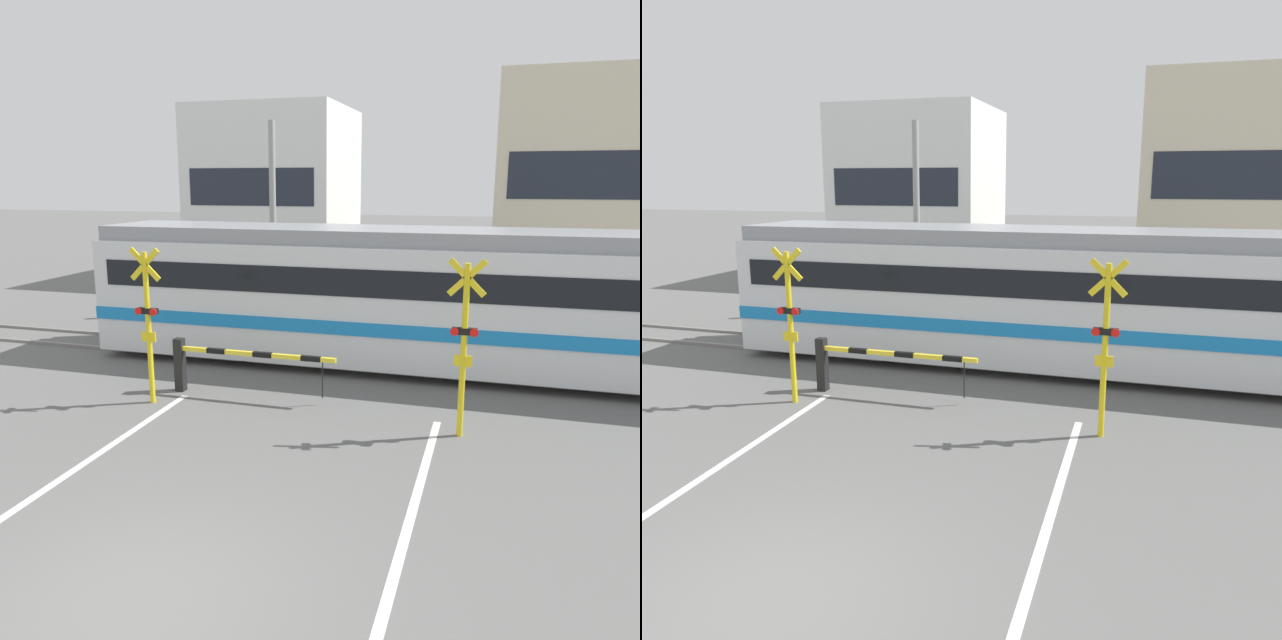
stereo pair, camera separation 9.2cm
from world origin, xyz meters
TOP-DOWN VIEW (x-y plane):
  - ground_plane at (0.00, 0.00)m, footprint 160.00×160.00m
  - rail_track_near at (0.00, 9.08)m, footprint 50.00×0.10m
  - rail_track_far at (0.00, 10.51)m, footprint 50.00×0.10m
  - road_stripe_left at (-2.71, 1.13)m, footprint 0.14×10.26m
  - road_stripe_right at (2.71, 1.13)m, footprint 0.14×10.26m
  - commuter_train at (3.63, 9.80)m, footprint 19.89×2.91m
  - crossing_barrier_near at (-2.08, 6.56)m, footprint 3.65×0.20m
  - crossing_barrier_far at (2.08, 12.60)m, footprint 3.65×0.20m
  - crossing_signal_left at (-3.16, 5.71)m, footprint 0.68×0.15m
  - crossing_signal_right at (3.16, 5.71)m, footprint 0.68×0.15m
  - pedestrian at (-0.45, 14.61)m, footprint 0.38×0.23m
  - building_left_of_street at (-6.66, 23.02)m, footprint 6.70×6.48m
  - building_right_of_street at (6.18, 23.02)m, footprint 5.74×6.48m
  - utility_pole_streetside at (-3.91, 15.10)m, footprint 0.22×0.22m

SIDE VIEW (x-z plane):
  - ground_plane at x=0.00m, z-range 0.00..0.00m
  - road_stripe_left at x=-2.71m, z-range 0.00..0.01m
  - road_stripe_right at x=2.71m, z-range 0.00..0.01m
  - rail_track_near at x=0.00m, z-range 0.00..0.08m
  - rail_track_far at x=0.00m, z-range 0.00..0.08m
  - crossing_barrier_near at x=-2.08m, z-range 0.18..1.37m
  - crossing_barrier_far at x=2.08m, z-range 0.18..1.37m
  - pedestrian at x=-0.45m, z-range 0.14..1.93m
  - crossing_signal_left at x=-3.16m, z-range 0.17..3.43m
  - crossing_signal_right at x=3.16m, z-range 0.17..3.43m
  - commuter_train at x=3.63m, z-range 0.12..3.55m
  - utility_pole_streetside at x=-3.91m, z-range 0.00..6.53m
  - building_left_of_street at x=-6.66m, z-range 0.00..7.83m
  - building_right_of_street at x=6.18m, z-range 0.00..8.65m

